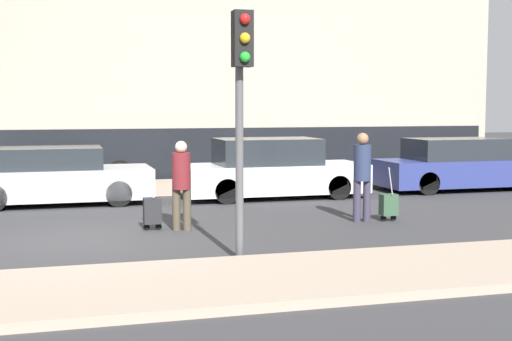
{
  "coord_description": "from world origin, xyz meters",
  "views": [
    {
      "loc": [
        -0.4,
        -12.42,
        2.31
      ],
      "look_at": [
        3.63,
        1.8,
        0.95
      ],
      "focal_mm": 50.0,
      "sensor_mm": 36.0,
      "label": 1
    }
  ],
  "objects_px": {
    "traffic_light": "(241,84)",
    "parked_bicycle": "(100,173)",
    "parked_car_3": "(459,166)",
    "parked_car_2": "(272,170)",
    "trolley_right": "(389,205)",
    "pedestrian_left": "(181,180)",
    "parked_car_1": "(55,177)",
    "pedestrian_right": "(362,171)",
    "trolley_left": "(152,211)"
  },
  "relations": [
    {
      "from": "parked_car_3",
      "to": "pedestrian_right",
      "type": "relative_size",
      "value": 2.6
    },
    {
      "from": "parked_car_2",
      "to": "parked_bicycle",
      "type": "bearing_deg",
      "value": 148.97
    },
    {
      "from": "parked_car_1",
      "to": "trolley_left",
      "type": "distance_m",
      "value": 4.41
    },
    {
      "from": "trolley_right",
      "to": "pedestrian_left",
      "type": "bearing_deg",
      "value": 178.93
    },
    {
      "from": "pedestrian_left",
      "to": "parked_car_1",
      "type": "bearing_deg",
      "value": 138.1
    },
    {
      "from": "parked_car_3",
      "to": "parked_bicycle",
      "type": "height_order",
      "value": "parked_car_3"
    },
    {
      "from": "trolley_right",
      "to": "traffic_light",
      "type": "distance_m",
      "value": 5.18
    },
    {
      "from": "parked_car_2",
      "to": "pedestrian_left",
      "type": "relative_size",
      "value": 2.74
    },
    {
      "from": "parked_car_3",
      "to": "traffic_light",
      "type": "distance_m",
      "value": 10.78
    },
    {
      "from": "pedestrian_right",
      "to": "trolley_right",
      "type": "xyz_separation_m",
      "value": [
        0.54,
        -0.08,
        -0.68
      ]
    },
    {
      "from": "pedestrian_left",
      "to": "pedestrian_right",
      "type": "bearing_deg",
      "value": 20.3
    },
    {
      "from": "parked_car_2",
      "to": "parked_bicycle",
      "type": "xyz_separation_m",
      "value": [
        -4.06,
        2.44,
        -0.2
      ]
    },
    {
      "from": "trolley_left",
      "to": "trolley_right",
      "type": "xyz_separation_m",
      "value": [
        4.67,
        -0.27,
        -0.03
      ]
    },
    {
      "from": "pedestrian_left",
      "to": "pedestrian_right",
      "type": "xyz_separation_m",
      "value": [
        3.61,
        0.0,
        0.07
      ]
    },
    {
      "from": "pedestrian_right",
      "to": "trolley_left",
      "type": "bearing_deg",
      "value": 5.52
    },
    {
      "from": "pedestrian_right",
      "to": "traffic_light",
      "type": "distance_m",
      "value": 4.57
    },
    {
      "from": "parked_car_1",
      "to": "pedestrian_left",
      "type": "height_order",
      "value": "pedestrian_left"
    },
    {
      "from": "pedestrian_left",
      "to": "parked_car_3",
      "type": "bearing_deg",
      "value": 46.78
    },
    {
      "from": "pedestrian_right",
      "to": "parked_bicycle",
      "type": "bearing_deg",
      "value": -45.86
    },
    {
      "from": "traffic_light",
      "to": "trolley_right",
      "type": "bearing_deg",
      "value": 36.25
    },
    {
      "from": "traffic_light",
      "to": "parked_bicycle",
      "type": "xyz_separation_m",
      "value": [
        -1.48,
        9.28,
        -2.12
      ]
    },
    {
      "from": "parked_car_3",
      "to": "pedestrian_left",
      "type": "bearing_deg",
      "value": -153.49
    },
    {
      "from": "parked_car_1",
      "to": "pedestrian_right",
      "type": "relative_size",
      "value": 2.46
    },
    {
      "from": "pedestrian_right",
      "to": "traffic_light",
      "type": "xyz_separation_m",
      "value": [
        -3.21,
        -2.83,
        1.6
      ]
    },
    {
      "from": "parked_car_2",
      "to": "pedestrian_left",
      "type": "bearing_deg",
      "value": -126.56
    },
    {
      "from": "parked_car_2",
      "to": "parked_bicycle",
      "type": "distance_m",
      "value": 4.74
    },
    {
      "from": "parked_car_2",
      "to": "pedestrian_right",
      "type": "bearing_deg",
      "value": -81.06
    },
    {
      "from": "parked_car_1",
      "to": "trolley_right",
      "type": "distance_m",
      "value": 7.72
    },
    {
      "from": "trolley_right",
      "to": "traffic_light",
      "type": "xyz_separation_m",
      "value": [
        -3.75,
        -2.75,
        2.28
      ]
    },
    {
      "from": "parked_car_3",
      "to": "pedestrian_right",
      "type": "distance_m",
      "value": 6.34
    },
    {
      "from": "trolley_right",
      "to": "parked_bicycle",
      "type": "relative_size",
      "value": 0.61
    },
    {
      "from": "trolley_right",
      "to": "parked_bicycle",
      "type": "bearing_deg",
      "value": 128.71
    },
    {
      "from": "trolley_left",
      "to": "parked_car_2",
      "type": "bearing_deg",
      "value": 47.59
    },
    {
      "from": "parked_car_1",
      "to": "trolley_left",
      "type": "bearing_deg",
      "value": -66.97
    },
    {
      "from": "parked_car_3",
      "to": "parked_bicycle",
      "type": "xyz_separation_m",
      "value": [
        -9.45,
        2.28,
        -0.17
      ]
    },
    {
      "from": "parked_car_1",
      "to": "trolley_right",
      "type": "bearing_deg",
      "value": -34.04
    },
    {
      "from": "pedestrian_left",
      "to": "trolley_left",
      "type": "bearing_deg",
      "value": -179.94
    },
    {
      "from": "parked_car_2",
      "to": "pedestrian_right",
      "type": "distance_m",
      "value": 4.07
    },
    {
      "from": "pedestrian_left",
      "to": "parked_bicycle",
      "type": "xyz_separation_m",
      "value": [
        -1.08,
        6.45,
        -0.45
      ]
    },
    {
      "from": "trolley_left",
      "to": "parked_car_1",
      "type": "bearing_deg",
      "value": 113.03
    },
    {
      "from": "trolley_left",
      "to": "pedestrian_left",
      "type": "bearing_deg",
      "value": -20.22
    },
    {
      "from": "trolley_left",
      "to": "parked_bicycle",
      "type": "height_order",
      "value": "trolley_left"
    },
    {
      "from": "pedestrian_left",
      "to": "traffic_light",
      "type": "distance_m",
      "value": 3.31
    },
    {
      "from": "traffic_light",
      "to": "parked_bicycle",
      "type": "relative_size",
      "value": 2.07
    },
    {
      "from": "parked_car_2",
      "to": "pedestrian_right",
      "type": "height_order",
      "value": "pedestrian_right"
    },
    {
      "from": "pedestrian_right",
      "to": "trolley_right",
      "type": "distance_m",
      "value": 0.87
    },
    {
      "from": "parked_bicycle",
      "to": "parked_car_2",
      "type": "bearing_deg",
      "value": -31.03
    },
    {
      "from": "trolley_left",
      "to": "trolley_right",
      "type": "distance_m",
      "value": 4.68
    },
    {
      "from": "parked_car_1",
      "to": "traffic_light",
      "type": "relative_size",
      "value": 1.19
    },
    {
      "from": "trolley_right",
      "to": "trolley_left",
      "type": "bearing_deg",
      "value": 176.72
    }
  ]
}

